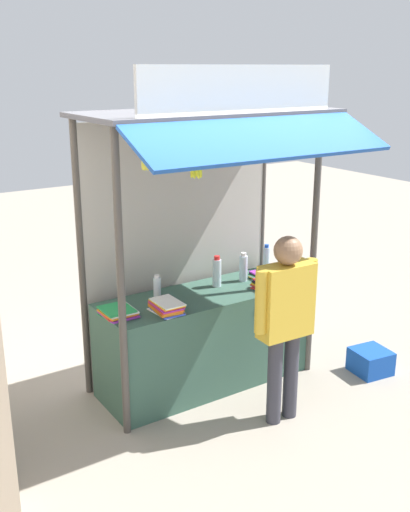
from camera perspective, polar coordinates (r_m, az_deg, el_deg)
name	(u,v)px	position (r m, az deg, el deg)	size (l,w,h in m)	color
ground_plane	(205,382)	(5.78, 0.00, -11.71)	(20.00, 20.00, 0.00)	#9E9384
stall_counter	(205,339)	(5.58, 0.00, -7.76)	(1.93, 0.67, 0.88)	#385B4C
stall_structure	(199,202)	(5.25, -0.60, 5.13)	(2.13, 1.50, 2.82)	#4C4742
water_bottle_back_right	(266,257)	(6.07, 5.78, -0.11)	(0.07, 0.07, 0.25)	silver
water_bottle_front_right	(157,288)	(5.23, -4.51, -3.05)	(0.07, 0.07, 0.23)	silver
water_bottle_right	(217,272)	(5.54, 1.12, -1.52)	(0.08, 0.08, 0.29)	silver
water_bottle_far_right	(243,268)	(5.69, 3.62, -1.10)	(0.08, 0.08, 0.28)	silver
magazine_stack_back_left	(271,285)	(5.52, 6.20, -2.70)	(0.27, 0.30, 0.09)	red
magazine_stack_front_left	(166,307)	(5.00, -3.65, -4.77)	(0.22, 0.32, 0.10)	white
magazine_stack_rear_center	(118,312)	(4.97, -8.17, -5.25)	(0.27, 0.30, 0.07)	green
magazine_stack_left	(264,276)	(5.79, 5.59, -1.84)	(0.23, 0.25, 0.07)	white
banana_bunch_inner_left	(196,167)	(4.54, -0.84, 8.34)	(0.10, 0.10, 0.33)	#332D23
banana_bunch_inner_right	(268,154)	(4.93, 5.90, 9.49)	(0.11, 0.10, 0.27)	#332D23
banana_bunch_leftmost	(146,161)	(4.32, -5.60, 8.89)	(0.09, 0.09, 0.23)	#332D23
vendor_person	(285,313)	(4.85, 7.56, -5.32)	(0.60, 0.23, 1.58)	#383842
plastic_crate	(371,361)	(6.10, 15.27, -9.51)	(0.33, 0.33, 0.23)	#194CB2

